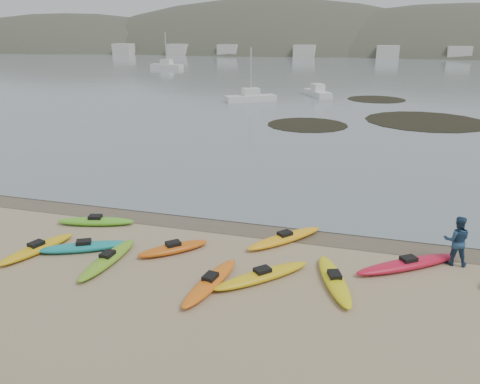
% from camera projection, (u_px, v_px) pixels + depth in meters
% --- Properties ---
extents(ground, '(600.00, 600.00, 0.00)m').
position_uv_depth(ground, '(240.00, 223.00, 21.35)').
color(ground, tan).
rests_on(ground, ground).
extents(wet_sand, '(60.00, 60.00, 0.00)m').
position_uv_depth(wet_sand, '(238.00, 225.00, 21.08)').
color(wet_sand, brown).
rests_on(wet_sand, ground).
extents(water, '(1200.00, 1200.00, 0.00)m').
position_uv_depth(water, '(373.00, 45.00, 293.78)').
color(water, slate).
rests_on(water, ground).
extents(kayaks, '(24.29, 7.79, 0.34)m').
position_uv_depth(kayaks, '(208.00, 256.00, 17.88)').
color(kayaks, beige).
rests_on(kayaks, ground).
extents(person_east, '(0.94, 0.73, 1.92)m').
position_uv_depth(person_east, '(457.00, 241.00, 17.29)').
color(person_east, navy).
rests_on(person_east, ground).
extents(kelp_mats, '(20.25, 27.09, 0.04)m').
position_uv_depth(kelp_mats, '(387.00, 116.00, 48.14)').
color(kelp_mats, black).
rests_on(kelp_mats, water).
extents(moored_boats, '(92.10, 86.85, 1.18)m').
position_uv_depth(moored_boats, '(375.00, 73.00, 92.77)').
color(moored_boats, silver).
rests_on(moored_boats, ground).
extents(far_hills, '(550.00, 135.00, 80.00)m').
position_uv_depth(far_hills, '(463.00, 94.00, 192.29)').
color(far_hills, '#384235').
rests_on(far_hills, ground).
extents(far_town, '(199.00, 5.00, 4.00)m').
position_uv_depth(far_town, '(383.00, 52.00, 150.79)').
color(far_town, beige).
rests_on(far_town, ground).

